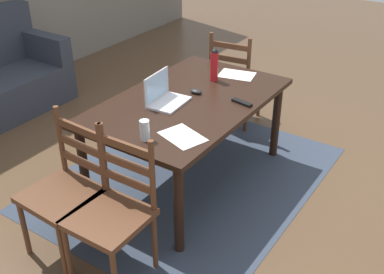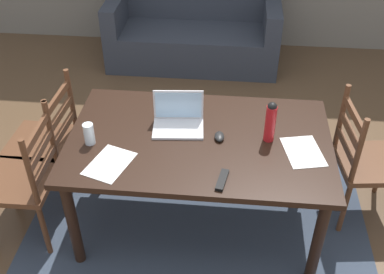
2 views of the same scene
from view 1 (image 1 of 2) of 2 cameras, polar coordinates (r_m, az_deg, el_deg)
ground_plane at (r=3.99m, az=-0.43°, el=-4.96°), size 14.00×14.00×0.00m
area_rug at (r=3.99m, az=-0.43°, el=-4.92°), size 2.37×1.90×0.01m
dining_table at (r=3.66m, az=-0.47°, el=3.43°), size 1.64×1.02×0.73m
chair_left_far at (r=3.17m, az=-14.97°, el=-6.29°), size 0.46×0.46×0.95m
chair_left_near at (r=2.92m, az=-9.52°, el=-9.02°), size 0.45×0.45×0.95m
chair_right_far at (r=4.70m, az=5.18°, el=6.97°), size 0.49×0.49×0.95m
laptop at (r=3.56m, az=-3.45°, el=5.05°), size 0.34×0.25×0.23m
water_bottle at (r=3.92m, az=2.71°, el=8.77°), size 0.07×0.07×0.27m
drinking_glass at (r=3.06m, az=-5.73°, el=0.83°), size 0.07×0.07×0.14m
computer_mouse at (r=3.72m, az=0.49°, el=5.53°), size 0.07×0.10×0.03m
tv_remote at (r=3.57m, az=6.04°, el=4.17°), size 0.07×0.18×0.02m
paper_stack_left at (r=3.11m, az=-1.14°, el=0.06°), size 0.29×0.35×0.00m
paper_stack_right at (r=4.09m, az=5.43°, el=7.49°), size 0.27×0.33×0.00m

